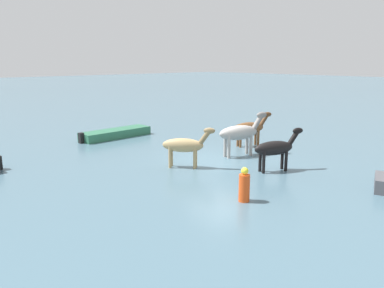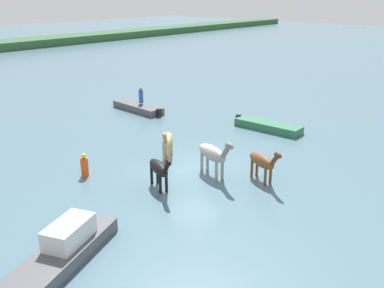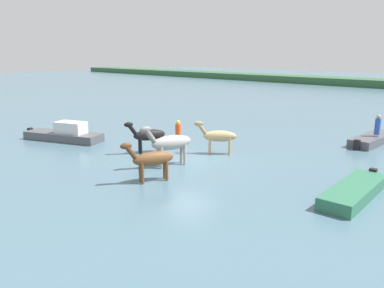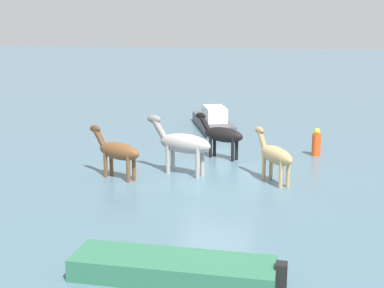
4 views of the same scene
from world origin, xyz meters
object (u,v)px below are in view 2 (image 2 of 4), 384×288
Objects in this scene: horse_lead at (213,154)px; person_watcher_seated at (141,95)px; horse_dun_straggler at (159,168)px; boat_tender_starboard at (62,254)px; horse_dark_mare at (263,161)px; boat_skiff_near at (138,109)px; boat_motor_center at (268,127)px; buoy_channel_marker at (84,166)px; horse_rear_stallion at (167,140)px.

horse_lead reaches higher than person_watcher_seated.
horse_dun_straggler is 0.43× the size of boat_tender_starboard.
horse_dun_straggler is 6.23m from boat_tender_starboard.
horse_dun_straggler is at bearing -106.79° from horse_dark_mare.
boat_skiff_near is 0.99m from person_watcher_seated.
boat_motor_center is at bearing -76.35° from person_watcher_seated.
horse_dun_straggler is at bearing -6.87° from boat_tender_starboard.
horse_lead is at bearing -116.26° from person_watcher_seated.
boat_motor_center is at bearing 120.45° from horse_lead.
person_watcher_seated is (0.21, -0.12, 0.96)m from boat_skiff_near.
boat_tender_starboard is at bearing -130.71° from buoy_channel_marker.
person_watcher_seated reaches higher than boat_skiff_near.
horse_lead is 1.19× the size of horse_dun_straggler.
horse_dark_mare is at bearing -52.04° from buoy_channel_marker.
buoy_channel_marker is (-4.05, 4.53, -0.62)m from horse_lead.
horse_rear_stallion is 0.43× the size of boat_motor_center.
horse_lead is 2.31× the size of buoy_channel_marker.
boat_tender_starboard is at bearing 133.79° from boat_skiff_near.
boat_tender_starboard is at bearing -83.12° from boat_motor_center.
person_watcher_seated reaches higher than buoy_channel_marker.
horse_rear_stallion is 9.74m from boat_skiff_near.
horse_rear_stallion is 9.77m from boat_tender_starboard.
horse_lead reaches higher than boat_motor_center.
horse_rear_stallion is 1.74× the size of buoy_channel_marker.
horse_dun_straggler reaches higher than boat_tender_starboard.
horse_rear_stallion reaches higher than buoy_channel_marker.
horse_dark_mare is 1.89× the size of person_watcher_seated.
horse_dun_straggler is at bearing -92.31° from horse_lead.
boat_skiff_near is 3.93× the size of person_watcher_seated.
horse_rear_stallion is 0.42× the size of boat_skiff_near.
horse_lead reaches higher than boat_tender_starboard.
horse_dun_straggler is 13.36m from boat_skiff_near.
horse_rear_stallion is 0.38× the size of boat_tender_starboard.
boat_tender_starboard is 4.53× the size of buoy_channel_marker.
boat_motor_center is at bearing 142.14° from horse_dark_mare.
boat_skiff_near is at bearing 165.04° from horse_dun_straggler.
person_watcher_seated is at bearing 164.03° from horse_dun_straggler.
buoy_channel_marker is at bearing -54.46° from horse_rear_stallion.
horse_rear_stallion is at bearing 2.25° from boat_tender_starboard.
horse_lead is 0.56× the size of boat_skiff_near.
horse_lead is at bearing 47.35° from horse_rear_stallion.
horse_rear_stallion is 9.73m from person_watcher_seated.
horse_dark_mare is 7.98m from boat_motor_center.
horse_dark_mare is 9.79m from boat_tender_starboard.
horse_dark_mare reaches higher than boat_skiff_near.
horse_rear_stallion is 7.80m from boat_motor_center.
buoy_channel_marker is at bearing -121.97° from horse_lead.
horse_rear_stallion is at bearing -16.06° from buoy_channel_marker.
boat_tender_starboard is (-9.68, 1.27, -0.66)m from horse_dark_mare.
boat_tender_starboard is 18.74m from person_watcher_seated.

